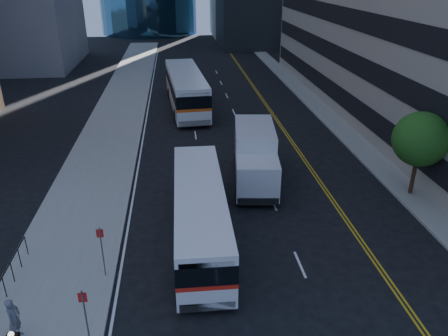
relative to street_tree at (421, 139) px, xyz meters
name	(u,v)px	position (x,y,z in m)	size (l,w,h in m)	color
ground	(301,294)	(-9.00, -8.00, -3.64)	(160.00, 160.00, 0.00)	black
sidewalk_west	(117,118)	(-19.50, 17.00, -3.57)	(5.00, 90.00, 0.15)	gray
sidewalk_east	(323,112)	(0.00, 17.00, -3.57)	(2.00, 90.00, 0.15)	gray
street_tree	(421,139)	(0.00, 0.00, 0.00)	(3.20, 3.20, 5.10)	#332114
bus_front	(200,212)	(-13.00, -3.35, -2.07)	(2.53, 11.19, 2.88)	white
bus_rear	(186,89)	(-13.00, 19.98, -1.71)	(4.00, 13.92, 3.54)	white
box_truck	(255,156)	(-9.12, 2.88, -1.82)	(3.30, 7.44, 3.44)	silver
pedestrian	(14,319)	(-20.12, -9.31, -2.63)	(0.63, 0.41, 1.73)	#5B5C63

